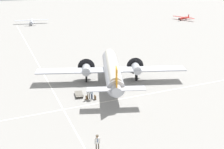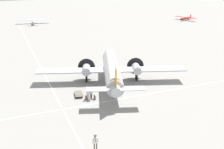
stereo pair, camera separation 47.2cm
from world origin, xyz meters
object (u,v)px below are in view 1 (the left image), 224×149
Objects in this scene: suitcase_upright_spare at (86,98)px; light_aircraft_taxiing at (32,21)px; airliner_main at (112,69)px; passenger_boarding at (92,92)px; crew_foreground at (97,141)px; suitcase_near_door at (95,97)px; ramp_agent at (88,92)px; light_aircraft_distant at (184,18)px; baggage_cart at (79,94)px.

light_aircraft_taxiing is at bearing 178.77° from suitcase_upright_spare.
airliner_main reaches higher than suitcase_upright_spare.
airliner_main is 7.09m from passenger_boarding.
crew_foreground is (16.57, -8.58, -1.38)m from airliner_main.
crew_foreground is 12.33m from suitcase_near_door.
ramp_agent is 2.83× the size of suitcase_near_door.
suitcase_upright_spare is at bearing -172.49° from light_aircraft_taxiing.
light_aircraft_taxiing reaches higher than crew_foreground.
light_aircraft_distant reaches higher than suitcase_near_door.
passenger_boarding is 0.46m from ramp_agent.
baggage_cart is (-2.10, -1.81, -0.02)m from suitcase_near_door.
light_aircraft_distant reaches higher than suitcase_upright_spare.
airliner_main reaches higher than ramp_agent.
suitcase_upright_spare is at bearing 163.98° from ramp_agent.
passenger_boarding is 75.64m from light_aircraft_distant.
airliner_main is at bearing -57.14° from baggage_cart.
baggage_cart is (-1.89, -1.36, -0.85)m from passenger_boarding.
light_aircraft_distant is (-52.40, 54.54, -0.35)m from passenger_boarding.
light_aircraft_distant is at bearing 35.03° from ramp_agent.
suitcase_near_door is 1.08× the size of suitcase_upright_spare.
airliner_main is at bearing 24.23° from light_aircraft_distant.
crew_foreground is 86.57m from light_aircraft_distant.
crew_foreground is 78.72m from light_aircraft_taxiing.
suitcase_near_door is at bearing -129.92° from passenger_boarding.
crew_foreground is 3.04× the size of suitcase_upright_spare.
suitcase_upright_spare is 0.07× the size of light_aircraft_distant.
passenger_boarding is at bearing -36.55° from ramp_agent.
suitcase_near_door is 66.94m from light_aircraft_taxiing.
crew_foreground is at bearing -174.29° from light_aircraft_taxiing.
ramp_agent reaches higher than baggage_cart.
light_aircraft_distant is 55.70m from light_aircraft_taxiing.
passenger_boarding reaches higher than light_aircraft_distant.
crew_foreground is at bearing -18.48° from suitcase_near_door.
suitcase_near_door is 0.06× the size of light_aircraft_taxiing.
crew_foreground is 0.20× the size of light_aircraft_distant.
suitcase_upright_spare is at bearing -111.50° from suitcase_near_door.
light_aircraft_distant is at bearing -38.41° from baggage_cart.
crew_foreground is at bearing 28.18° from light_aircraft_distant.
crew_foreground is 12.46m from suitcase_upright_spare.
light_aircraft_taxiing is at bearing 7.66° from baggage_cart.
baggage_cart is at bearing 132.15° from airliner_main.
light_aircraft_distant is (-64.27, 57.99, -0.34)m from crew_foreground.
suitcase_near_door is at bearing -34.55° from ramp_agent.
light_aircraft_taxiing is at bearing -86.23° from crew_foreground.
suitcase_near_door is 1.25m from suitcase_upright_spare.
crew_foreground is 12.47m from ramp_agent.
crew_foreground is at bearing 148.09° from passenger_boarding.
light_aircraft_distant is (-52.14, 55.26, 0.50)m from suitcase_upright_spare.
airliner_main is 7.67m from suitcase_upright_spare.
suitcase_upright_spare is at bearing -95.90° from crew_foreground.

